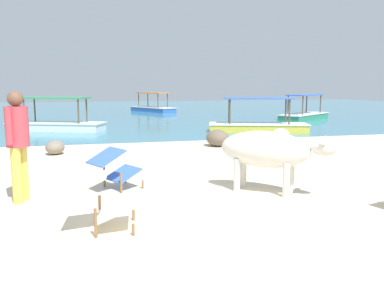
{
  "coord_description": "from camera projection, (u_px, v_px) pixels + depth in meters",
  "views": [
    {
      "loc": [
        -1.61,
        -4.73,
        1.73
      ],
      "look_at": [
        0.29,
        3.0,
        0.55
      ],
      "focal_mm": 36.81,
      "sensor_mm": 36.0,
      "label": 1
    }
  ],
  "objects": [
    {
      "name": "boat_blue",
      "position": [
        153.0,
        108.0,
        26.19
      ],
      "size": [
        2.76,
        3.78,
        1.29
      ],
      "rotation": [
        0.0,
        0.0,
        2.07
      ],
      "color": "#3866B7",
      "rests_on": "water_surface"
    },
    {
      "name": "boat_white",
      "position": [
        56.0,
        123.0,
        15.21
      ],
      "size": [
        3.84,
        2.42,
        1.29
      ],
      "rotation": [
        0.0,
        0.0,
        2.77
      ],
      "color": "white",
      "rests_on": "water_surface"
    },
    {
      "name": "deck_chair_near",
      "position": [
        102.0,
        198.0,
        4.62
      ],
      "size": [
        0.82,
        0.61,
        0.68
      ],
      "rotation": [
        0.0,
        0.0,
        6.18
      ],
      "color": "brown",
      "rests_on": "sand_beach"
    },
    {
      "name": "boat_green",
      "position": [
        304.0,
        114.0,
        20.06
      ],
      "size": [
        3.65,
        3.1,
        1.29
      ],
      "rotation": [
        0.0,
        0.0,
        3.77
      ],
      "color": "#338E66",
      "rests_on": "water_surface"
    },
    {
      "name": "cow",
      "position": [
        268.0,
        150.0,
        6.21
      ],
      "size": [
        1.63,
        1.5,
        1.04
      ],
      "rotation": [
        0.0,
        0.0,
        5.56
      ],
      "color": "beige",
      "rests_on": "sand_beach"
    },
    {
      "name": "water_surface",
      "position": [
        120.0,
        112.0,
        26.31
      ],
      "size": [
        60.0,
        36.0,
        0.03
      ],
      "primitive_type": "cube",
      "color": "teal",
      "rests_on": "ground"
    },
    {
      "name": "shore_rock_medium",
      "position": [
        217.0,
        138.0,
        11.08
      ],
      "size": [
        0.78,
        0.84,
        0.47
      ],
      "primitive_type": "ellipsoid",
      "rotation": [
        0.0,
        0.0,
        1.86
      ],
      "color": "#6B5B4C",
      "rests_on": "sand_beach"
    },
    {
      "name": "shore_rock_large",
      "position": [
        55.0,
        147.0,
        9.78
      ],
      "size": [
        0.53,
        0.61,
        0.35
      ],
      "primitive_type": "ellipsoid",
      "rotation": [
        0.0,
        0.0,
        1.44
      ],
      "color": "gray",
      "rests_on": "sand_beach"
    },
    {
      "name": "person_standing",
      "position": [
        18.0,
        138.0,
        5.66
      ],
      "size": [
        0.32,
        0.48,
        1.62
      ],
      "rotation": [
        0.0,
        0.0,
        2.79
      ],
      "color": "#DBC64C",
      "rests_on": "sand_beach"
    },
    {
      "name": "deck_chair_far",
      "position": [
        115.0,
        166.0,
        6.42
      ],
      "size": [
        0.93,
        0.83,
        0.68
      ],
      "rotation": [
        0.0,
        0.0,
        0.5
      ],
      "color": "brown",
      "rests_on": "sand_beach"
    },
    {
      "name": "boat_yellow",
      "position": [
        258.0,
        124.0,
        14.8
      ],
      "size": [
        3.85,
        2.18,
        1.29
      ],
      "rotation": [
        0.0,
        0.0,
        5.98
      ],
      "color": "gold",
      "rests_on": "water_surface"
    },
    {
      "name": "sand_beach",
      "position": [
        225.0,
        217.0,
        5.18
      ],
      "size": [
        18.0,
        14.0,
        0.04
      ],
      "primitive_type": "cube",
      "color": "beige",
      "rests_on": "ground"
    }
  ]
}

